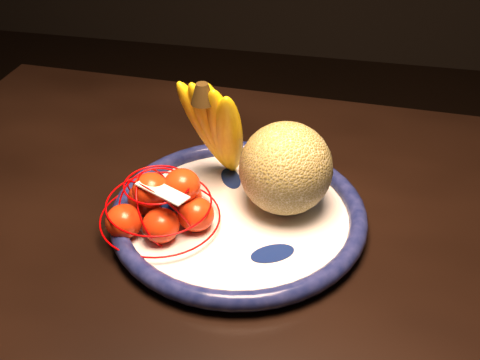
% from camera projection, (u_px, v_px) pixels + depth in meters
% --- Properties ---
extents(dining_table, '(1.43, 0.89, 0.70)m').
position_uv_depth(dining_table, '(299.00, 271.00, 0.90)').
color(dining_table, black).
rests_on(dining_table, ground).
extents(fruit_bowl, '(0.37, 0.37, 0.03)m').
position_uv_depth(fruit_bowl, '(239.00, 215.00, 0.87)').
color(fruit_bowl, white).
rests_on(fruit_bowl, dining_table).
extents(cantaloupe, '(0.13, 0.13, 0.13)m').
position_uv_depth(cantaloupe, '(286.00, 168.00, 0.85)').
color(cantaloupe, olive).
rests_on(cantaloupe, fruit_bowl).
extents(banana_bunch, '(0.12, 0.13, 0.20)m').
position_uv_depth(banana_bunch, '(219.00, 126.00, 0.89)').
color(banana_bunch, yellow).
rests_on(banana_bunch, fruit_bowl).
extents(mandarin_bag, '(0.20, 0.20, 0.11)m').
position_uv_depth(mandarin_bag, '(163.00, 205.00, 0.84)').
color(mandarin_bag, '#FE3A15').
rests_on(mandarin_bag, fruit_bowl).
extents(price_tag, '(0.08, 0.05, 0.01)m').
position_uv_depth(price_tag, '(162.00, 191.00, 0.80)').
color(price_tag, white).
rests_on(price_tag, mandarin_bag).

